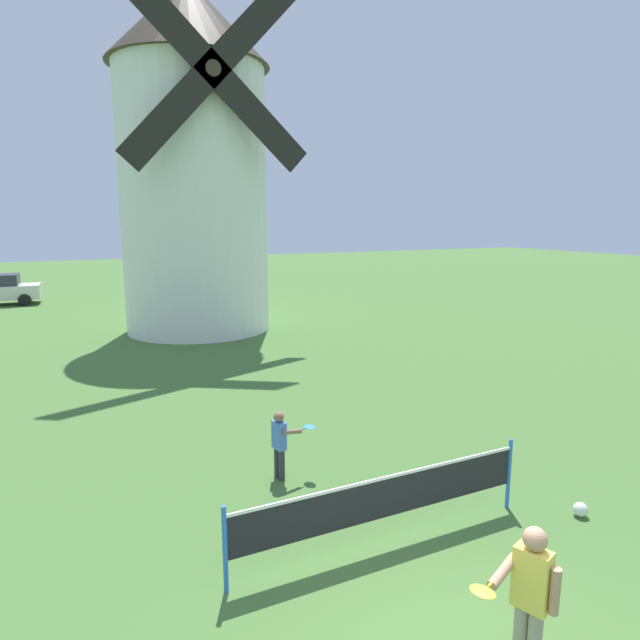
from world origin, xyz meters
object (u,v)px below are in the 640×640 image
Objects in this scene: windmill at (193,157)px; stray_ball at (580,510)px; tennis_net at (386,498)px; player_near at (530,592)px; player_far at (281,441)px.

windmill reaches higher than stray_ball.
player_near reaches higher than tennis_net.
player_near is 4.83m from player_far.
stray_ball is at bearing -12.56° from tennis_net.
player_near is at bearing -93.89° from windmill.
tennis_net is (-1.31, -15.69, -5.94)m from windmill.
stray_ball is (2.99, -0.67, -0.57)m from tennis_net.
windmill is 17.68m from stray_ball.
windmill is at bearing 85.22° from tennis_net.
windmill reaches higher than player_far.
player_near is 7.11× the size of stray_ball.
player_far is at bearing 97.47° from player_near.
tennis_net is at bearing -77.21° from player_far.
player_near reaches higher than stray_ball.
windmill is 16.83m from tennis_net.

